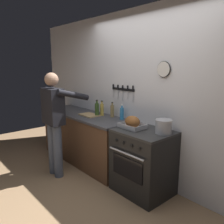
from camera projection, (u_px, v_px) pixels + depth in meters
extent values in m
plane|color=#937251|center=(75.00, 212.00, 2.84)|extent=(8.00, 8.00, 0.00)
cube|color=silver|center=(150.00, 97.00, 3.44)|extent=(6.00, 0.10, 2.60)
cube|color=black|center=(123.00, 89.00, 3.76)|extent=(0.50, 0.02, 0.04)
cube|color=silver|center=(113.00, 93.00, 3.95)|extent=(0.02, 0.00, 0.14)
cube|color=black|center=(113.00, 87.00, 3.92)|extent=(0.02, 0.02, 0.09)
cube|color=silver|center=(118.00, 95.00, 3.86)|extent=(0.02, 0.00, 0.16)
cube|color=black|center=(118.00, 87.00, 3.84)|extent=(0.02, 0.02, 0.09)
cube|color=silver|center=(123.00, 96.00, 3.78)|extent=(0.02, 0.00, 0.16)
cube|color=black|center=(123.00, 88.00, 3.75)|extent=(0.02, 0.02, 0.09)
cube|color=silver|center=(127.00, 95.00, 3.69)|extent=(0.01, 0.00, 0.12)
cube|color=black|center=(128.00, 88.00, 3.67)|extent=(0.02, 0.02, 0.09)
cube|color=silver|center=(133.00, 97.00, 3.61)|extent=(0.02, 0.00, 0.15)
cube|color=black|center=(133.00, 89.00, 3.58)|extent=(0.02, 0.02, 0.09)
cylinder|color=white|center=(164.00, 69.00, 3.10)|extent=(0.20, 0.02, 0.20)
torus|color=black|center=(164.00, 69.00, 3.10)|extent=(0.22, 0.02, 0.22)
cube|color=brown|center=(85.00, 139.00, 4.27)|extent=(2.00, 0.62, 0.86)
cube|color=#3D3D42|center=(85.00, 115.00, 4.18)|extent=(2.03, 0.65, 0.04)
cube|color=black|center=(143.00, 163.00, 3.22)|extent=(0.76, 0.62, 0.87)
cube|color=black|center=(127.00, 168.00, 3.02)|extent=(0.53, 0.01, 0.28)
cube|color=#2D2D2D|center=(144.00, 132.00, 3.13)|extent=(0.76, 0.62, 0.03)
cylinder|color=black|center=(116.00, 140.00, 3.10)|extent=(0.04, 0.02, 0.04)
cylinder|color=black|center=(123.00, 143.00, 3.00)|extent=(0.04, 0.02, 0.04)
cylinder|color=black|center=(131.00, 146.00, 2.89)|extent=(0.04, 0.02, 0.04)
cylinder|color=black|center=(139.00, 149.00, 2.79)|extent=(0.04, 0.02, 0.04)
cylinder|color=silver|center=(126.00, 154.00, 2.96)|extent=(0.61, 0.02, 0.02)
cylinder|color=#4C566B|center=(53.00, 148.00, 3.79)|extent=(0.14, 0.14, 0.86)
cylinder|color=#4C566B|center=(58.00, 151.00, 3.66)|extent=(0.14, 0.14, 0.86)
cube|color=black|center=(53.00, 106.00, 3.58)|extent=(0.38, 0.22, 0.56)
sphere|color=#9E755B|center=(52.00, 79.00, 3.50)|extent=(0.21, 0.21, 0.21)
cylinder|color=black|center=(60.00, 92.00, 3.86)|extent=(0.09, 0.55, 0.22)
cylinder|color=black|center=(73.00, 95.00, 3.55)|extent=(0.09, 0.55, 0.22)
cube|color=#B7B7BC|center=(132.00, 128.00, 3.25)|extent=(0.34, 0.25, 0.01)
cube|color=#B7B7BC|center=(126.00, 127.00, 3.16)|extent=(0.34, 0.01, 0.05)
cube|color=#B7B7BC|center=(138.00, 124.00, 3.32)|extent=(0.34, 0.01, 0.05)
cube|color=#B7B7BC|center=(124.00, 123.00, 3.37)|extent=(0.01, 0.25, 0.05)
cube|color=#B7B7BC|center=(141.00, 128.00, 3.12)|extent=(0.01, 0.25, 0.05)
ellipsoid|color=#935628|center=(132.00, 122.00, 3.23)|extent=(0.24, 0.17, 0.16)
cylinder|color=#B7B7BC|center=(164.00, 127.00, 2.98)|extent=(0.21, 0.21, 0.18)
cube|color=tan|center=(89.00, 115.00, 4.04)|extent=(0.36, 0.24, 0.02)
cylinder|color=gold|center=(102.00, 110.00, 4.03)|extent=(0.06, 0.06, 0.20)
cylinder|color=gold|center=(102.00, 103.00, 4.00)|extent=(0.03, 0.03, 0.04)
cylinder|color=black|center=(102.00, 101.00, 4.00)|extent=(0.03, 0.03, 0.01)
cylinder|color=#338CCC|center=(122.00, 114.00, 3.74)|extent=(0.07, 0.07, 0.19)
cylinder|color=#338CCC|center=(122.00, 107.00, 3.72)|extent=(0.03, 0.03, 0.04)
cylinder|color=white|center=(122.00, 105.00, 3.71)|extent=(0.03, 0.03, 0.01)
cylinder|color=#385623|center=(97.00, 110.00, 3.97)|extent=(0.07, 0.07, 0.22)
cylinder|color=#385623|center=(97.00, 102.00, 3.95)|extent=(0.03, 0.03, 0.05)
cylinder|color=black|center=(97.00, 100.00, 3.94)|extent=(0.04, 0.04, 0.01)
cylinder|color=#997F4C|center=(112.00, 111.00, 3.91)|extent=(0.06, 0.06, 0.20)
cylinder|color=#997F4C|center=(112.00, 104.00, 3.88)|extent=(0.03, 0.03, 0.04)
cylinder|color=black|center=(112.00, 102.00, 3.88)|extent=(0.03, 0.03, 0.01)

